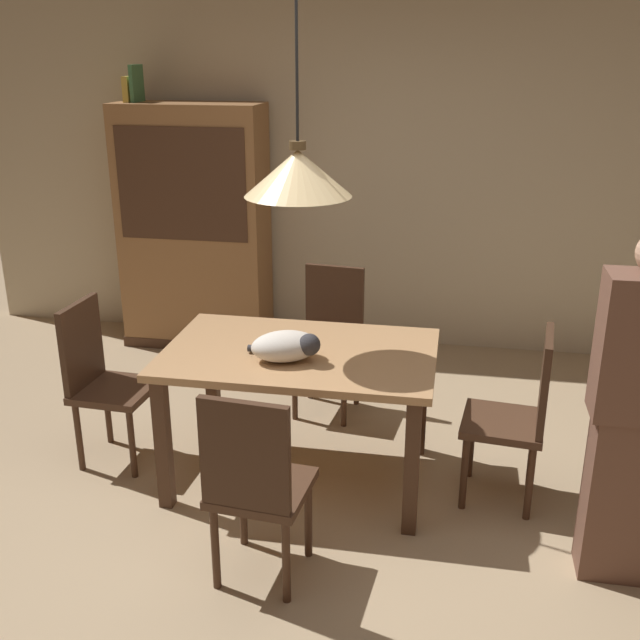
{
  "coord_description": "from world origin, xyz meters",
  "views": [
    {
      "loc": [
        0.64,
        -3.0,
        2.22
      ],
      "look_at": [
        -0.05,
        0.68,
        0.85
      ],
      "focal_mm": 41.81,
      "sensor_mm": 36.0,
      "label": 1
    }
  ],
  "objects_px": {
    "chair_near_front": "(255,481)",
    "cat_sleeping": "(287,346)",
    "book_yellow_short": "(130,89)",
    "hutch_bookcase": "(195,233)",
    "chair_far_back": "(330,333)",
    "pendant_lamp": "(298,173)",
    "chair_right_side": "(520,411)",
    "book_green_slim": "(137,83)",
    "person_standing": "(634,414)",
    "dining_table": "(300,368)",
    "chair_left_side": "(101,376)"
  },
  "relations": [
    {
      "from": "cat_sleeping",
      "to": "book_green_slim",
      "type": "distance_m",
      "value": 2.77
    },
    {
      "from": "dining_table",
      "to": "chair_far_back",
      "type": "xyz_separation_m",
      "value": [
        0.01,
        0.88,
        -0.14
      ]
    },
    {
      "from": "hutch_bookcase",
      "to": "person_standing",
      "type": "xyz_separation_m",
      "value": [
        2.74,
        -2.35,
        -0.1
      ]
    },
    {
      "from": "chair_left_side",
      "to": "hutch_bookcase",
      "type": "distance_m",
      "value": 1.87
    },
    {
      "from": "pendant_lamp",
      "to": "chair_right_side",
      "type": "bearing_deg",
      "value": -0.45
    },
    {
      "from": "dining_table",
      "to": "chair_near_front",
      "type": "xyz_separation_m",
      "value": [
        -0.01,
        -0.88,
        -0.14
      ]
    },
    {
      "from": "book_green_slim",
      "to": "dining_table",
      "type": "bearing_deg",
      "value": -49.16
    },
    {
      "from": "chair_far_back",
      "to": "book_green_slim",
      "type": "relative_size",
      "value": 3.58
    },
    {
      "from": "chair_right_side",
      "to": "book_yellow_short",
      "type": "xyz_separation_m",
      "value": [
        -2.77,
        1.85,
        1.43
      ]
    },
    {
      "from": "chair_near_front",
      "to": "chair_far_back",
      "type": "distance_m",
      "value": 1.76
    },
    {
      "from": "cat_sleeping",
      "to": "person_standing",
      "type": "xyz_separation_m",
      "value": [
        1.56,
        -0.37,
        -0.04
      ]
    },
    {
      "from": "pendant_lamp",
      "to": "hutch_bookcase",
      "type": "relative_size",
      "value": 0.7
    },
    {
      "from": "book_yellow_short",
      "to": "hutch_bookcase",
      "type": "bearing_deg",
      "value": -0.2
    },
    {
      "from": "cat_sleeping",
      "to": "dining_table",
      "type": "bearing_deg",
      "value": 76.56
    },
    {
      "from": "chair_far_back",
      "to": "person_standing",
      "type": "distance_m",
      "value": 2.08
    },
    {
      "from": "hutch_bookcase",
      "to": "book_green_slim",
      "type": "relative_size",
      "value": 7.12
    },
    {
      "from": "person_standing",
      "to": "chair_left_side",
      "type": "bearing_deg",
      "value": 168.98
    },
    {
      "from": "book_green_slim",
      "to": "chair_right_side",
      "type": "bearing_deg",
      "value": -34.2
    },
    {
      "from": "chair_right_side",
      "to": "person_standing",
      "type": "height_order",
      "value": "person_standing"
    },
    {
      "from": "pendant_lamp",
      "to": "book_green_slim",
      "type": "distance_m",
      "value": 2.45
    },
    {
      "from": "hutch_bookcase",
      "to": "chair_far_back",
      "type": "bearing_deg",
      "value": -38.13
    },
    {
      "from": "chair_far_back",
      "to": "person_standing",
      "type": "height_order",
      "value": "person_standing"
    },
    {
      "from": "pendant_lamp",
      "to": "dining_table",
      "type": "bearing_deg",
      "value": -75.96
    },
    {
      "from": "dining_table",
      "to": "pendant_lamp",
      "type": "distance_m",
      "value": 1.01
    },
    {
      "from": "dining_table",
      "to": "hutch_bookcase",
      "type": "xyz_separation_m",
      "value": [
        -1.21,
        1.84,
        0.24
      ]
    },
    {
      "from": "chair_far_back",
      "to": "pendant_lamp",
      "type": "bearing_deg",
      "value": -90.57
    },
    {
      "from": "chair_left_side",
      "to": "person_standing",
      "type": "distance_m",
      "value": 2.72
    },
    {
      "from": "chair_right_side",
      "to": "cat_sleeping",
      "type": "xyz_separation_m",
      "value": [
        -1.16,
        -0.13,
        0.32
      ]
    },
    {
      "from": "chair_right_side",
      "to": "chair_near_front",
      "type": "height_order",
      "value": "same"
    },
    {
      "from": "chair_far_back",
      "to": "book_green_slim",
      "type": "distance_m",
      "value": 2.37
    },
    {
      "from": "chair_right_side",
      "to": "book_green_slim",
      "type": "height_order",
      "value": "book_green_slim"
    },
    {
      "from": "chair_near_front",
      "to": "cat_sleeping",
      "type": "xyz_separation_m",
      "value": [
        -0.03,
        0.74,
        0.32
      ]
    },
    {
      "from": "chair_near_front",
      "to": "pendant_lamp",
      "type": "xyz_separation_m",
      "value": [
        0.01,
        0.88,
        1.15
      ]
    },
    {
      "from": "pendant_lamp",
      "to": "chair_far_back",
      "type": "bearing_deg",
      "value": 89.43
    },
    {
      "from": "chair_near_front",
      "to": "book_green_slim",
      "type": "xyz_separation_m",
      "value": [
        -1.58,
        2.71,
        1.47
      ]
    },
    {
      "from": "chair_right_side",
      "to": "person_standing",
      "type": "distance_m",
      "value": 0.7
    },
    {
      "from": "dining_table",
      "to": "hutch_bookcase",
      "type": "distance_m",
      "value": 2.21
    },
    {
      "from": "chair_left_side",
      "to": "book_green_slim",
      "type": "relative_size",
      "value": 3.58
    },
    {
      "from": "chair_far_back",
      "to": "chair_right_side",
      "type": "bearing_deg",
      "value": -38.39
    },
    {
      "from": "book_green_slim",
      "to": "chair_near_front",
      "type": "bearing_deg",
      "value": -59.79
    },
    {
      "from": "chair_left_side",
      "to": "cat_sleeping",
      "type": "distance_m",
      "value": 1.15
    },
    {
      "from": "chair_near_front",
      "to": "book_yellow_short",
      "type": "xyz_separation_m",
      "value": [
        -1.63,
        2.71,
        1.43
      ]
    },
    {
      "from": "book_green_slim",
      "to": "pendant_lamp",
      "type": "bearing_deg",
      "value": -49.16
    },
    {
      "from": "dining_table",
      "to": "book_green_slim",
      "type": "distance_m",
      "value": 2.77
    },
    {
      "from": "chair_far_back",
      "to": "hutch_bookcase",
      "type": "xyz_separation_m",
      "value": [
        -1.22,
        0.96,
        0.38
      ]
    },
    {
      "from": "chair_far_back",
      "to": "cat_sleeping",
      "type": "relative_size",
      "value": 2.28
    },
    {
      "from": "chair_far_back",
      "to": "book_green_slim",
      "type": "xyz_separation_m",
      "value": [
        -1.6,
        0.96,
        1.47
      ]
    },
    {
      "from": "cat_sleeping",
      "to": "person_standing",
      "type": "distance_m",
      "value": 1.61
    },
    {
      "from": "chair_right_side",
      "to": "book_yellow_short",
      "type": "bearing_deg",
      "value": 146.3
    },
    {
      "from": "chair_right_side",
      "to": "pendant_lamp",
      "type": "xyz_separation_m",
      "value": [
        -1.13,
        0.01,
        1.15
      ]
    }
  ]
}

